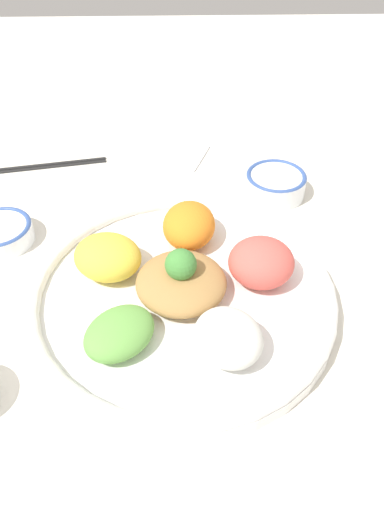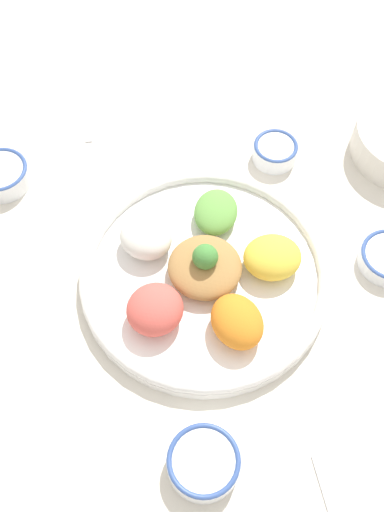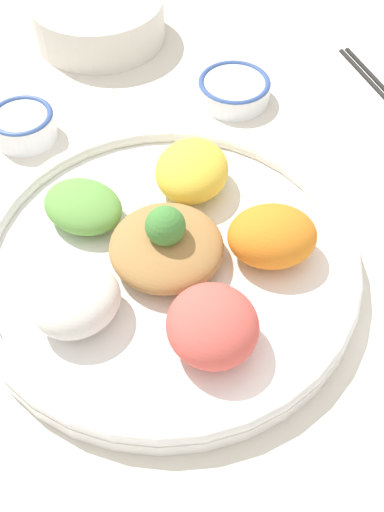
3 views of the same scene
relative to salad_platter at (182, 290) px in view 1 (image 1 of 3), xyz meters
name	(u,v)px [view 1 (image 1 of 3)]	position (x,y,z in m)	size (l,w,h in m)	color
ground_plane	(176,290)	(-0.01, 0.02, -0.03)	(2.40, 2.40, 0.00)	silver
salad_platter	(182,290)	(0.00, 0.00, 0.00)	(0.41, 0.41, 0.09)	white
rice_bowl_blue	(275,183)	(0.16, 0.25, 0.00)	(0.10, 0.10, 0.04)	white
rice_bowl_plain	(0,232)	(-0.28, 0.14, -0.01)	(0.10, 0.10, 0.03)	white
chopsticks_pair_near	(45,165)	(-0.25, 0.35, -0.02)	(0.22, 0.06, 0.01)	black
serving_spoon_main	(206,148)	(0.05, 0.40, -0.02)	(0.07, 0.14, 0.01)	silver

